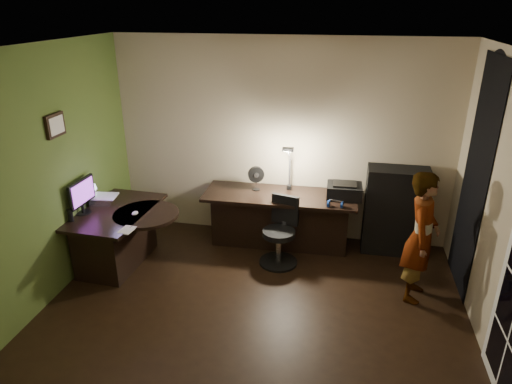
% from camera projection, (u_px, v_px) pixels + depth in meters
% --- Properties ---
extents(floor, '(4.50, 4.00, 0.01)m').
position_uv_depth(floor, '(251.00, 319.00, 4.77)').
color(floor, black).
rests_on(floor, ground).
extents(ceiling, '(4.50, 4.00, 0.01)m').
position_uv_depth(ceiling, '(249.00, 50.00, 3.72)').
color(ceiling, silver).
rests_on(ceiling, floor).
extents(wall_back, '(4.50, 0.01, 2.70)m').
position_uv_depth(wall_back, '(281.00, 141.00, 6.06)').
color(wall_back, tan).
rests_on(wall_back, floor).
extents(wall_front, '(4.50, 0.01, 2.70)m').
position_uv_depth(wall_front, '(172.00, 350.00, 2.43)').
color(wall_front, tan).
rests_on(wall_front, floor).
extents(wall_left, '(0.01, 4.00, 2.70)m').
position_uv_depth(wall_left, '(34.00, 184.00, 4.65)').
color(wall_left, tan).
rests_on(wall_left, floor).
extents(wall_right, '(0.01, 4.00, 2.70)m').
position_uv_depth(wall_right, '(511.00, 222.00, 3.84)').
color(wall_right, tan).
rests_on(wall_right, floor).
extents(green_wall_overlay, '(0.00, 4.00, 2.70)m').
position_uv_depth(green_wall_overlay, '(35.00, 184.00, 4.65)').
color(green_wall_overlay, '#496126').
rests_on(green_wall_overlay, floor).
extents(arched_doorway, '(0.01, 0.90, 2.60)m').
position_uv_depth(arched_doorway, '(475.00, 179.00, 4.90)').
color(arched_doorway, black).
rests_on(arched_doorway, floor).
extents(framed_picture, '(0.04, 0.30, 0.25)m').
position_uv_depth(framed_picture, '(55.00, 125.00, 4.86)').
color(framed_picture, black).
rests_on(framed_picture, wall_left).
extents(desk_left, '(0.84, 1.31, 0.73)m').
position_uv_depth(desk_left, '(119.00, 237.00, 5.66)').
color(desk_left, black).
rests_on(desk_left, floor).
extents(desk_right, '(2.00, 0.73, 0.74)m').
position_uv_depth(desk_right, '(279.00, 220.00, 6.09)').
color(desk_right, black).
rests_on(desk_right, floor).
extents(cabinet, '(0.77, 0.39, 1.15)m').
position_uv_depth(cabinet, '(395.00, 211.00, 5.88)').
color(cabinet, black).
rests_on(cabinet, floor).
extents(laptop_stand, '(0.30, 0.27, 0.10)m').
position_uv_depth(laptop_stand, '(101.00, 200.00, 5.69)').
color(laptop_stand, silver).
rests_on(laptop_stand, desk_left).
extents(laptop, '(0.40, 0.38, 0.24)m').
position_uv_depth(laptop, '(102.00, 188.00, 5.62)').
color(laptop, silver).
rests_on(laptop, laptop_stand).
extents(monitor, '(0.11, 0.47, 0.31)m').
position_uv_depth(monitor, '(82.00, 202.00, 5.40)').
color(monitor, black).
rests_on(monitor, desk_left).
extents(mouse, '(0.09, 0.11, 0.04)m').
position_uv_depth(mouse, '(135.00, 213.00, 5.43)').
color(mouse, silver).
rests_on(mouse, desk_left).
extents(phone, '(0.09, 0.14, 0.01)m').
position_uv_depth(phone, '(93.00, 216.00, 5.39)').
color(phone, black).
rests_on(phone, desk_left).
extents(pen, '(0.01, 0.14, 0.01)m').
position_uv_depth(pen, '(133.00, 226.00, 5.15)').
color(pen, black).
rests_on(pen, desk_left).
extents(speaker, '(0.08, 0.08, 0.16)m').
position_uv_depth(speaker, '(70.00, 216.00, 5.22)').
color(speaker, black).
rests_on(speaker, desk_left).
extents(notepad, '(0.16, 0.21, 0.01)m').
position_uv_depth(notepad, '(127.00, 230.00, 5.06)').
color(notepad, silver).
rests_on(notepad, desk_left).
extents(desk_fan, '(0.24, 0.19, 0.33)m').
position_uv_depth(desk_fan, '(256.00, 178.00, 6.04)').
color(desk_fan, black).
rests_on(desk_fan, desk_right).
extents(headphones, '(0.22, 0.13, 0.10)m').
position_uv_depth(headphones, '(335.00, 203.00, 5.57)').
color(headphones, navy).
rests_on(headphones, desk_right).
extents(printer, '(0.45, 0.35, 0.20)m').
position_uv_depth(printer, '(344.00, 190.00, 5.82)').
color(printer, black).
rests_on(printer, desk_right).
extents(desk_lamp, '(0.28, 0.36, 0.70)m').
position_uv_depth(desk_lamp, '(290.00, 165.00, 5.98)').
color(desk_lamp, black).
rests_on(desk_lamp, desk_right).
extents(office_chair, '(0.59, 0.59, 0.86)m').
position_uv_depth(office_chair, '(279.00, 233.00, 5.63)').
color(office_chair, black).
rests_on(office_chair, floor).
extents(person, '(0.46, 0.60, 1.48)m').
position_uv_depth(person, '(421.00, 237.00, 4.88)').
color(person, '#D8A88C').
rests_on(person, floor).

